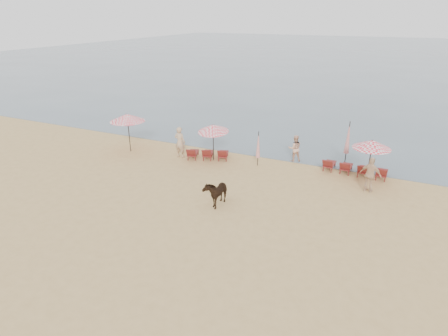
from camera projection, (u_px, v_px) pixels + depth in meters
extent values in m
plane|color=tan|center=(174.00, 234.00, 15.57)|extent=(120.00, 120.00, 0.00)
cube|color=#51606B|center=(366.00, 54.00, 82.59)|extent=(160.00, 140.00, 0.06)
cube|color=maroon|center=(193.00, 153.00, 23.71)|extent=(0.94, 1.34, 0.07)
cube|color=maroon|center=(191.00, 153.00, 23.02)|extent=(0.67, 0.57, 0.54)
cube|color=maroon|center=(208.00, 153.00, 23.62)|extent=(0.94, 1.34, 0.07)
cube|color=maroon|center=(207.00, 153.00, 22.93)|extent=(0.67, 0.57, 0.54)
cube|color=maroon|center=(223.00, 154.00, 23.53)|extent=(0.94, 1.34, 0.07)
cube|color=maroon|center=(222.00, 154.00, 22.84)|extent=(0.67, 0.57, 0.54)
cube|color=maroon|center=(330.00, 164.00, 21.99)|extent=(0.61, 1.24, 0.07)
cube|color=maroon|center=(328.00, 164.00, 21.35)|extent=(0.58, 0.42, 0.54)
cube|color=maroon|center=(346.00, 167.00, 21.59)|extent=(0.61, 1.24, 0.07)
cube|color=maroon|center=(345.00, 167.00, 20.95)|extent=(0.58, 0.42, 0.54)
cube|color=maroon|center=(364.00, 170.00, 21.19)|extent=(0.61, 1.24, 0.07)
cube|color=maroon|center=(363.00, 170.00, 20.55)|extent=(0.58, 0.42, 0.54)
cube|color=maroon|center=(382.00, 173.00, 20.78)|extent=(0.61, 1.24, 0.07)
cube|color=maroon|center=(381.00, 173.00, 20.15)|extent=(0.58, 0.42, 0.54)
cylinder|color=black|center=(129.00, 134.00, 24.44)|extent=(0.05, 0.05, 2.35)
cone|color=red|center=(127.00, 118.00, 24.01)|extent=(2.24, 2.24, 0.48)
sphere|color=black|center=(127.00, 114.00, 23.93)|extent=(0.09, 0.09, 0.09)
cylinder|color=black|center=(213.00, 144.00, 22.97)|extent=(0.05, 0.05, 2.13)
cone|color=red|center=(213.00, 128.00, 22.58)|extent=(1.88, 1.92, 0.64)
sphere|color=black|center=(213.00, 125.00, 22.51)|extent=(0.08, 0.08, 0.08)
cylinder|color=black|center=(369.00, 163.00, 19.96)|extent=(0.05, 0.05, 2.22)
cone|color=red|center=(372.00, 144.00, 19.55)|extent=(1.97, 1.97, 0.44)
sphere|color=black|center=(373.00, 141.00, 19.48)|extent=(0.08, 0.08, 0.08)
cylinder|color=black|center=(258.00, 149.00, 22.17)|extent=(0.05, 0.05, 2.14)
cone|color=red|center=(258.00, 145.00, 22.07)|extent=(0.26, 0.26, 1.60)
cylinder|color=black|center=(347.00, 142.00, 22.48)|extent=(0.06, 0.06, 2.62)
cone|color=red|center=(348.00, 138.00, 22.36)|extent=(0.32, 0.32, 1.97)
imported|color=black|center=(216.00, 192.00, 17.79)|extent=(0.73, 1.57, 1.32)
imported|color=tan|center=(180.00, 142.00, 23.55)|extent=(0.74, 0.49, 1.98)
imported|color=tan|center=(295.00, 148.00, 22.93)|extent=(1.01, 0.94, 1.67)
imported|color=#D3AB84|center=(370.00, 175.00, 18.94)|extent=(1.17, 0.70, 1.86)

